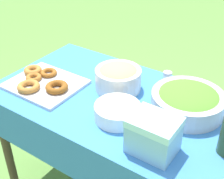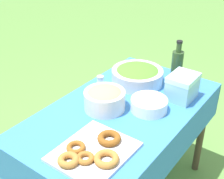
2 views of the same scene
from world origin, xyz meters
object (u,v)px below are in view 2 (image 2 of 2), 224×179
donut_platter (94,152)px  plate_stack (149,105)px  cooler_box (182,87)px  salad_bowl (137,75)px  olive_oil_bottle (177,63)px  pasta_bowl (105,98)px

donut_platter → plate_stack: 0.49m
plate_stack → cooler_box: cooler_box is taller
salad_bowl → olive_oil_bottle: size_ratio=1.30×
salad_bowl → cooler_box: cooler_box is taller
olive_oil_bottle → cooler_box: 0.30m
donut_platter → olive_oil_bottle: size_ratio=1.49×
plate_stack → cooler_box: 0.25m
pasta_bowl → cooler_box: size_ratio=1.27×
donut_platter → pasta_bowl: bearing=-150.0°
salad_bowl → plate_stack: 0.34m
plate_stack → cooler_box: bearing=157.7°
pasta_bowl → donut_platter: (0.35, 0.20, -0.05)m
plate_stack → salad_bowl: bearing=-135.9°
plate_stack → cooler_box: (-0.23, 0.10, 0.04)m
olive_oil_bottle → pasta_bowl: bearing=-13.9°
cooler_box → plate_stack: bearing=-22.3°
donut_platter → cooler_box: size_ratio=2.07×
pasta_bowl → olive_oil_bottle: (-0.62, 0.15, 0.03)m
salad_bowl → olive_oil_bottle: bearing=145.0°
olive_oil_bottle → plate_stack: bearing=7.5°
pasta_bowl → plate_stack: bearing=122.7°
cooler_box → donut_platter: bearing=-8.7°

